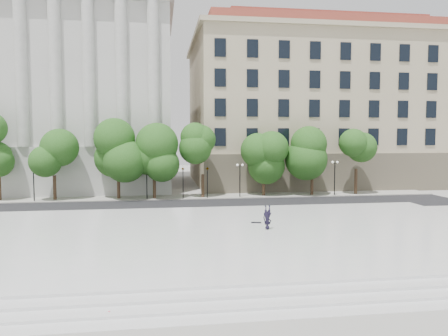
{
  "coord_description": "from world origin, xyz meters",
  "views": [
    {
      "loc": [
        -3.23,
        -27.23,
        7.29
      ],
      "look_at": [
        2.16,
        10.0,
        4.48
      ],
      "focal_mm": 35.0,
      "sensor_mm": 36.0,
      "label": 1
    }
  ],
  "objects_px": {
    "traffic_light_west": "(183,168)",
    "skateboard": "(256,223)",
    "traffic_light_east": "(207,167)",
    "person_lying": "(267,226)"
  },
  "relations": [
    {
      "from": "traffic_light_west",
      "to": "skateboard",
      "type": "bearing_deg",
      "value": -73.6
    },
    {
      "from": "traffic_light_east",
      "to": "person_lying",
      "type": "bearing_deg",
      "value": -82.77
    },
    {
      "from": "traffic_light_east",
      "to": "skateboard",
      "type": "distance_m",
      "value": 16.96
    },
    {
      "from": "traffic_light_west",
      "to": "skateboard",
      "type": "xyz_separation_m",
      "value": [
        4.87,
        -16.53,
        -3.15
      ]
    },
    {
      "from": "person_lying",
      "to": "skateboard",
      "type": "distance_m",
      "value": 2.39
    },
    {
      "from": "traffic_light_west",
      "to": "person_lying",
      "type": "relative_size",
      "value": 2.36
    },
    {
      "from": "traffic_light_east",
      "to": "person_lying",
      "type": "height_order",
      "value": "traffic_light_east"
    },
    {
      "from": "traffic_light_west",
      "to": "person_lying",
      "type": "distance_m",
      "value": 19.81
    },
    {
      "from": "traffic_light_east",
      "to": "skateboard",
      "type": "height_order",
      "value": "traffic_light_east"
    },
    {
      "from": "skateboard",
      "to": "traffic_light_east",
      "type": "bearing_deg",
      "value": 110.04
    }
  ]
}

